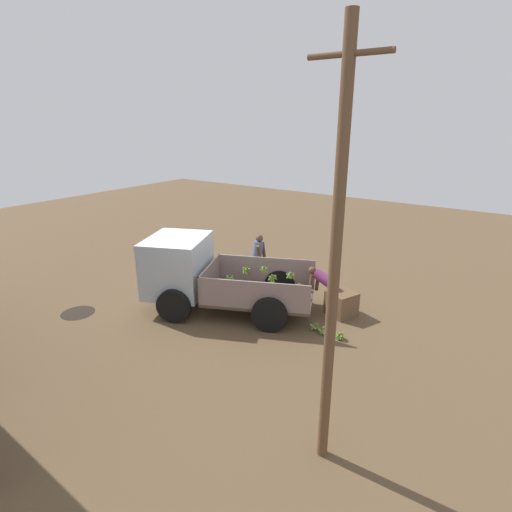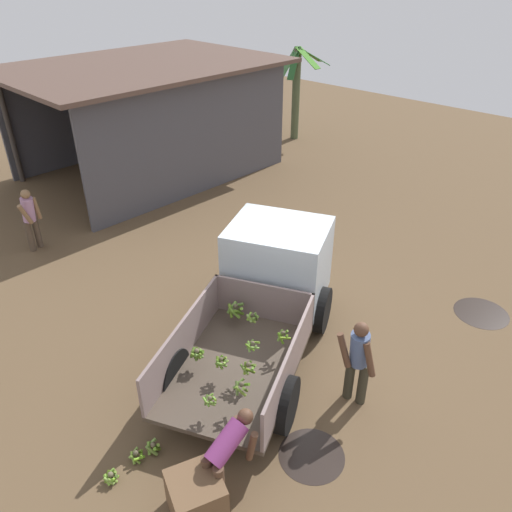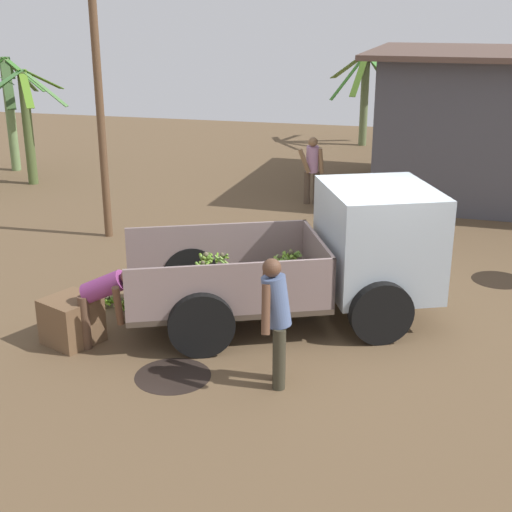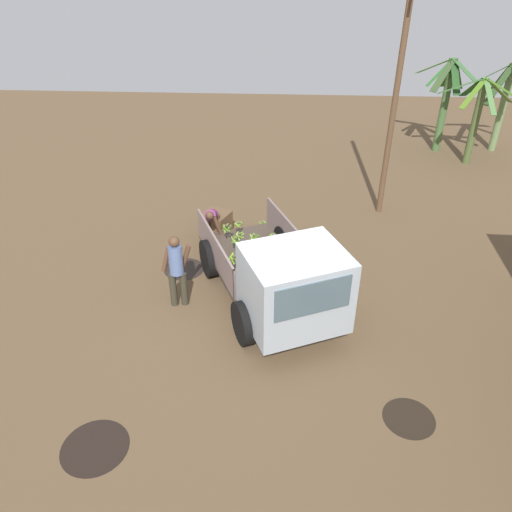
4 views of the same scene
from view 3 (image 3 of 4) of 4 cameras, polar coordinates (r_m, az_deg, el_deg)
The scene contains 15 objects.
ground at distance 10.82m, azimuth 8.17°, elevation -4.88°, with size 36.00×36.00×0.00m, color brown.
mud_patch_0 at distance 9.17m, azimuth -6.67°, elevation -9.50°, with size 0.97×0.97×0.01m, color black.
mud_patch_2 at distance 12.81m, azimuth 18.77°, elevation -1.81°, with size 0.87×0.87×0.01m, color black.
cargo_truck at distance 10.49m, azimuth 7.34°, elevation 0.48°, with size 4.78×3.44×1.96m.
utility_pole at distance 14.16m, azimuth -12.55°, elevation 13.72°, with size 1.01×0.16×6.08m.
banana_palm_1 at distance 24.17m, azimuth 8.65°, elevation 12.64°, with size 2.29×2.82×2.98m.
banana_palm_2 at distance 21.20m, azimuth -19.12°, elevation 11.05°, with size 2.07×1.96×3.11m.
banana_palm_3 at distance 19.40m, azimuth -17.87°, elevation 10.21°, with size 2.40×2.72×2.92m.
person_foreground_visitor at distance 8.54m, azimuth 1.59°, elevation -4.83°, with size 0.45×0.67×1.64m.
person_worker_loading at distance 9.76m, azimuth -12.12°, elevation -3.32°, with size 0.82×0.61×1.16m.
person_bystander_near_shed at distance 16.66m, azimuth 4.51°, elevation 7.10°, with size 0.60×0.47×1.59m.
banana_bunch_on_ground_0 at distance 11.11m, azimuth -10.79°, elevation -3.73°, with size 0.23×0.24×0.21m.
banana_bunch_on_ground_1 at distance 11.26m, azimuth -11.79°, elevation -3.48°, with size 0.23×0.24×0.20m.
banana_bunch_on_ground_2 at distance 11.45m, azimuth -13.79°, elevation -3.34°, with size 0.22×0.22×0.18m.
wooden_crate_0 at distance 10.16m, azimuth -14.53°, elevation -5.00°, with size 0.66×0.66×0.64m, color brown.
Camera 3 is at (0.97, -9.83, 4.41)m, focal length 50.00 mm.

